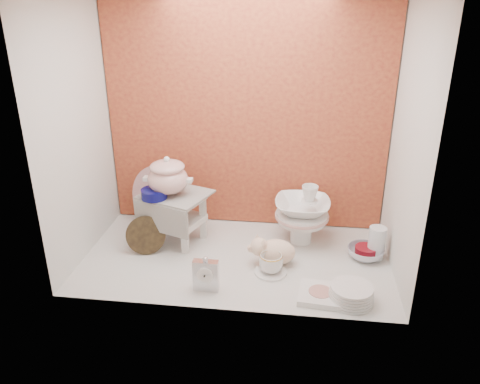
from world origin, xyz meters
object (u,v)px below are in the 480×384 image
object	(u,v)px
porcelain_tower	(302,214)
soup_tureen	(168,176)
step_stool	(177,217)
crystal_bowl	(366,253)
plush_pig	(277,251)
dinner_plate_stack	(351,294)
blue_white_vase	(166,208)
gold_rim_teacup	(271,263)
mantel_clock	(206,274)
floral_platter	(159,198)

from	to	relation	value
porcelain_tower	soup_tureen	bearing A→B (deg)	-172.88
step_stool	crystal_bowl	distance (m)	1.17
plush_pig	dinner_plate_stack	distance (m)	0.51
blue_white_vase	crystal_bowl	xyz separation A→B (m)	(1.28, -0.24, -0.10)
dinner_plate_stack	crystal_bowl	size ratio (longest dim) A/B	1.10
gold_rim_teacup	porcelain_tower	world-z (taller)	porcelain_tower
mantel_clock	plush_pig	bearing A→B (deg)	41.71
step_stool	soup_tureen	bearing A→B (deg)	-134.98
floral_platter	plush_pig	world-z (taller)	floral_platter
mantel_clock	dinner_plate_stack	xyz separation A→B (m)	(0.75, -0.01, -0.05)
soup_tureen	gold_rim_teacup	xyz separation A→B (m)	(0.65, -0.29, -0.38)
floral_platter	mantel_clock	world-z (taller)	floral_platter
soup_tureen	crystal_bowl	distance (m)	1.27
step_stool	mantel_clock	world-z (taller)	step_stool
floral_platter	blue_white_vase	xyz separation A→B (m)	(0.05, -0.01, -0.07)
floral_platter	blue_white_vase	distance (m)	0.09
floral_platter	blue_white_vase	world-z (taller)	floral_platter
soup_tureen	porcelain_tower	size ratio (longest dim) A/B	0.74
blue_white_vase	gold_rim_teacup	size ratio (longest dim) A/B	2.04
blue_white_vase	plush_pig	distance (m)	0.84
mantel_clock	crystal_bowl	xyz separation A→B (m)	(0.88, 0.44, -0.06)
soup_tureen	mantel_clock	xyz separation A→B (m)	(0.32, -0.50, -0.35)
crystal_bowl	porcelain_tower	bearing A→B (deg)	157.69
soup_tureen	mantel_clock	distance (m)	0.68
blue_white_vase	plush_pig	size ratio (longest dim) A/B	1.01
soup_tureen	floral_platter	xyz separation A→B (m)	(-0.13, 0.19, -0.23)
floral_platter	porcelain_tower	bearing A→B (deg)	-5.35
step_stool	porcelain_tower	distance (m)	0.78
soup_tureen	blue_white_vase	world-z (taller)	soup_tureen
soup_tureen	blue_white_vase	size ratio (longest dim) A/B	1.03
soup_tureen	plush_pig	world-z (taller)	soup_tureen
plush_pig	crystal_bowl	xyz separation A→B (m)	(0.52, 0.13, -0.05)
dinner_plate_stack	porcelain_tower	size ratio (longest dim) A/B	0.61
blue_white_vase	crystal_bowl	size ratio (longest dim) A/B	1.29
crystal_bowl	porcelain_tower	world-z (taller)	porcelain_tower
mantel_clock	soup_tureen	bearing A→B (deg)	123.59
step_stool	soup_tureen	distance (m)	0.29
plush_pig	crystal_bowl	size ratio (longest dim) A/B	1.28
gold_rim_teacup	blue_white_vase	bearing A→B (deg)	146.89
soup_tureen	plush_pig	bearing A→B (deg)	-15.51
blue_white_vase	gold_rim_teacup	bearing A→B (deg)	-33.11
step_stool	plush_pig	size ratio (longest dim) A/B	1.40
floral_platter	dinner_plate_stack	world-z (taller)	floral_platter
floral_platter	blue_white_vase	bearing A→B (deg)	-9.59
blue_white_vase	porcelain_tower	xyz separation A→B (m)	(0.89, -0.08, 0.05)
mantel_clock	blue_white_vase	bearing A→B (deg)	121.31
blue_white_vase	mantel_clock	world-z (taller)	blue_white_vase
plush_pig	crystal_bowl	bearing A→B (deg)	26.07
soup_tureen	dinner_plate_stack	bearing A→B (deg)	-25.08
plush_pig	porcelain_tower	bearing A→B (deg)	76.62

